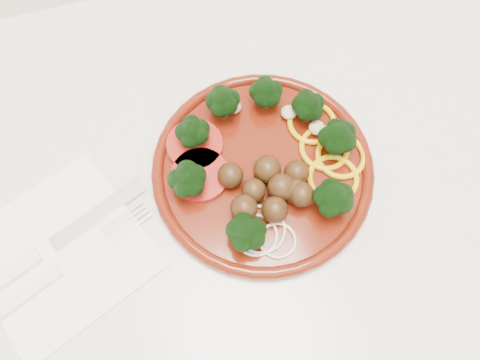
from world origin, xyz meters
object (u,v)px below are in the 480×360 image
object	(u,v)px
fork	(45,281)
napkin	(61,252)
plate	(264,164)
knife	(34,258)

from	to	relation	value
fork	napkin	bearing A→B (deg)	33.31
plate	knife	world-z (taller)	plate
knife	fork	distance (m)	0.03
plate	knife	xyz separation A→B (m)	(-0.27, -0.03, -0.01)
knife	napkin	bearing A→B (deg)	-22.66
knife	fork	bearing A→B (deg)	-97.00
napkin	knife	xyz separation A→B (m)	(-0.03, -0.00, 0.01)
plate	napkin	size ratio (longest dim) A/B	1.51
napkin	fork	distance (m)	0.03
napkin	plate	bearing A→B (deg)	7.49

